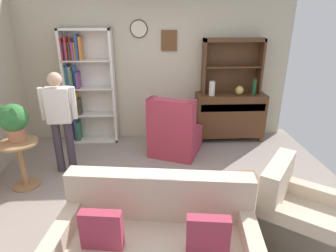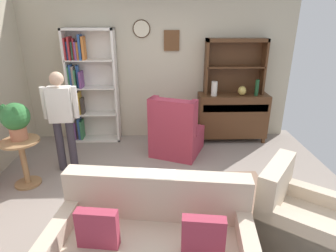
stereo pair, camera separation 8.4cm
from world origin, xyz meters
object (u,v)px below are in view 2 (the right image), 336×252
(sideboard, at_px, (232,115))
(vase_tall, at_px, (214,89))
(bookshelf, at_px, (88,86))
(person_reading, at_px, (62,115))
(vase_round, at_px, (242,91))
(potted_plant_large, at_px, (15,119))
(book_stack, at_px, (162,180))
(sideboard_hutch, at_px, (235,59))
(wingback_chair, at_px, (176,134))
(coffee_table, at_px, (166,191))
(plant_stand, at_px, (23,158))
(bottle_wine, at_px, (257,88))
(armchair_floral, at_px, (296,220))
(couch_floral, at_px, (153,243))

(sideboard, distance_m, vase_tall, 0.67)
(bookshelf, height_order, person_reading, bookshelf)
(vase_round, height_order, person_reading, person_reading)
(potted_plant_large, distance_m, book_stack, 2.17)
(sideboard_hutch, distance_m, wingback_chair, 1.77)
(sideboard, bearing_deg, person_reading, -159.35)
(person_reading, bearing_deg, bookshelf, 83.33)
(sideboard, relative_size, vase_round, 7.65)
(coffee_table, bearing_deg, plant_stand, 159.20)
(coffee_table, bearing_deg, bottle_wine, 51.61)
(bottle_wine, bearing_deg, coffee_table, -128.39)
(sideboard, xyz_separation_m, armchair_floral, (0.04, -2.72, -0.22))
(wingback_chair, bearing_deg, plant_stand, -157.80)
(bottle_wine, bearing_deg, vase_tall, 179.34)
(wingback_chair, bearing_deg, vase_round, 23.09)
(vase_tall, distance_m, plant_stand, 3.32)
(bottle_wine, relative_size, wingback_chair, 0.28)
(vase_tall, distance_m, wingback_chair, 1.12)
(vase_tall, xyz_separation_m, armchair_floral, (0.43, -2.64, -0.76))
(vase_tall, bearing_deg, book_stack, -115.04)
(vase_tall, relative_size, wingback_chair, 0.25)
(vase_round, bearing_deg, couch_floral, -118.19)
(bottle_wine, xyz_separation_m, person_reading, (-3.24, -0.99, -0.16))
(couch_floral, distance_m, wingback_chair, 2.46)
(sideboard, relative_size, couch_floral, 0.69)
(bookshelf, distance_m, couch_floral, 3.45)
(vase_round, distance_m, person_reading, 3.15)
(sideboard_hutch, height_order, plant_stand, sideboard_hutch)
(couch_floral, distance_m, person_reading, 2.48)
(vase_round, relative_size, person_reading, 0.11)
(wingback_chair, xyz_separation_m, book_stack, (-0.26, -1.59, 0.08))
(bottle_wine, bearing_deg, bookshelf, 176.80)
(sideboard_hutch, height_order, person_reading, sideboard_hutch)
(bookshelf, bearing_deg, vase_round, -3.04)
(sideboard_hutch, xyz_separation_m, book_stack, (-1.37, -2.29, -1.10))
(bookshelf, bearing_deg, wingback_chair, -23.12)
(couch_floral, relative_size, potted_plant_large, 3.64)
(bookshelf, xyz_separation_m, coffee_table, (1.39, -2.34, -0.72))
(bookshelf, height_order, wingback_chair, bookshelf)
(sideboard_hutch, bearing_deg, couch_floral, -114.92)
(person_reading, bearing_deg, coffee_table, -37.76)
(vase_tall, xyz_separation_m, plant_stand, (-2.93, -1.42, -0.62))
(sideboard_hutch, distance_m, armchair_floral, 3.10)
(sideboard, bearing_deg, plant_stand, -155.72)
(sideboard, height_order, person_reading, person_reading)
(armchair_floral, bearing_deg, person_reading, 150.29)
(bottle_wine, height_order, couch_floral, bottle_wine)
(armchair_floral, relative_size, book_stack, 6.18)
(plant_stand, xyz_separation_m, potted_plant_large, (-0.02, 0.05, 0.57))
(potted_plant_large, relative_size, coffee_table, 0.65)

